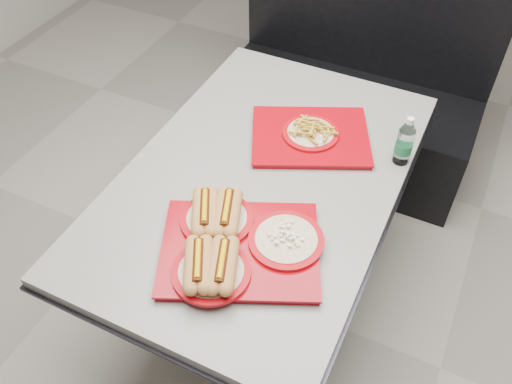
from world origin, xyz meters
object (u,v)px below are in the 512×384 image
at_px(booth_bench, 352,90).
at_px(water_bottle, 404,143).
at_px(diner_table, 262,207).
at_px(tray_far, 310,134).
at_px(tray_near, 233,243).

distance_m(booth_bench, water_bottle, 1.01).
height_order(diner_table, tray_far, tray_far).
height_order(tray_near, tray_far, tray_near).
height_order(booth_bench, tray_near, booth_bench).
xyz_separation_m(tray_near, water_bottle, (0.35, 0.62, 0.04)).
height_order(booth_bench, water_bottle, booth_bench).
bearing_deg(tray_far, booth_bench, 95.37).
bearing_deg(tray_far, water_bottle, 5.37).
bearing_deg(diner_table, tray_far, 72.01).
distance_m(tray_near, tray_far, 0.59).
xyz_separation_m(booth_bench, tray_far, (0.08, -0.85, 0.37)).
relative_size(tray_far, water_bottle, 2.76).
distance_m(diner_table, booth_bench, 1.11).
relative_size(booth_bench, tray_far, 2.57).
relative_size(diner_table, tray_near, 2.44).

